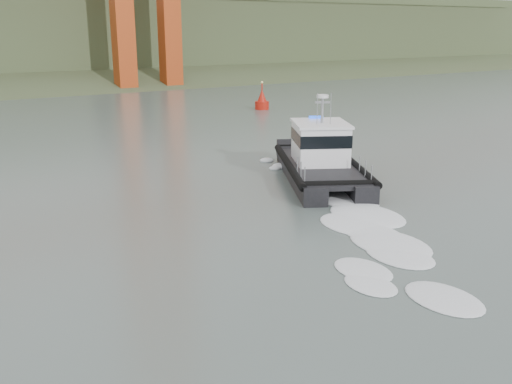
{
  "coord_description": "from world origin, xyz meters",
  "views": [
    {
      "loc": [
        -14.11,
        -15.47,
        9.77
      ],
      "look_at": [
        -0.51,
        6.11,
        2.4
      ],
      "focal_mm": 40.0,
      "sensor_mm": 36.0,
      "label": 1
    }
  ],
  "objects": [
    {
      "name": "patrol_boat",
      "position": [
        9.2,
        13.44,
        1.46
      ],
      "size": [
        9.33,
        12.65,
        5.82
      ],
      "rotation": [
        0.0,
        0.0,
        -0.47
      ],
      "color": "black",
      "rests_on": "ground"
    },
    {
      "name": "ground",
      "position": [
        0.0,
        0.0,
        0.0
      ],
      "size": [
        400.0,
        400.0,
        0.0
      ],
      "primitive_type": "plane",
      "color": "#4A5852",
      "rests_on": "ground"
    },
    {
      "name": "nav_buoy",
      "position": [
        24.42,
        44.26,
        0.96
      ],
      "size": [
        1.76,
        1.76,
        3.66
      ],
      "color": "#A6170B",
      "rests_on": "ground"
    }
  ]
}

